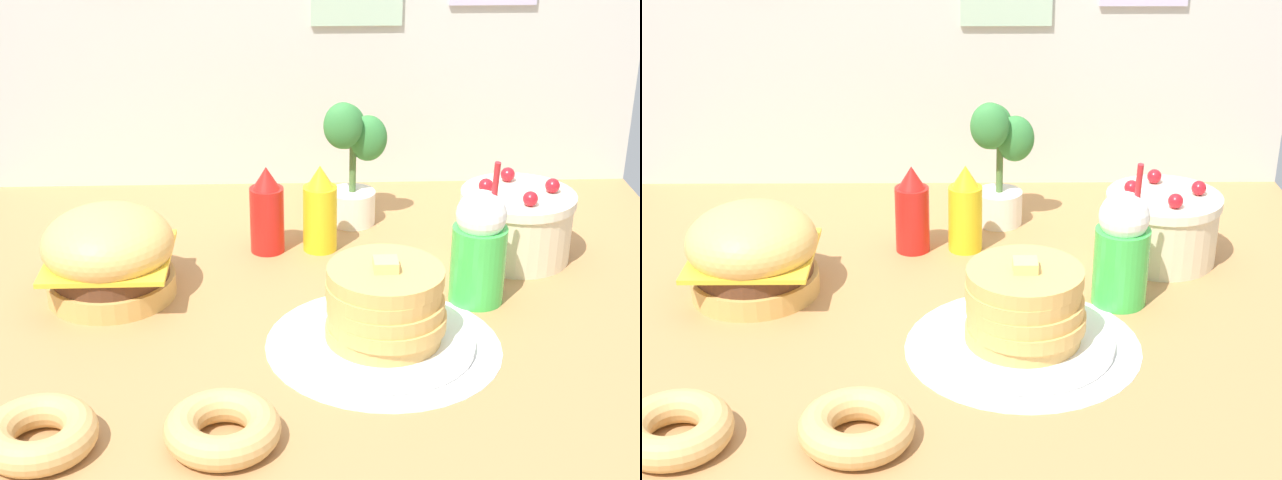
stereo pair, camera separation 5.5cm
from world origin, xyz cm
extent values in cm
cube|color=#B27F4C|center=(0.00, 0.00, -1.00)|extent=(191.73, 178.83, 2.00)
cube|color=beige|center=(0.00, 88.91, 51.65)|extent=(191.73, 3.00, 103.30)
cylinder|color=white|center=(12.92, -8.35, 0.20)|extent=(50.33, 50.33, 0.40)
cylinder|color=#DBA859|center=(-48.30, 17.08, 2.57)|extent=(29.74, 29.74, 5.15)
cylinder|color=#59331E|center=(-48.30, 17.08, 7.15)|extent=(27.36, 27.36, 4.00)
cube|color=yellow|center=(-48.30, 17.08, 9.72)|extent=(28.25, 28.25, 1.14)
ellipsoid|color=#E5B260|center=(-48.30, 17.08, 13.30)|extent=(30.34, 30.34, 17.16)
cylinder|color=white|center=(12.92, -8.35, 1.26)|extent=(38.89, 38.89, 1.72)
cylinder|color=#E0AD5B|center=(12.83, -8.26, 3.72)|extent=(24.64, 24.64, 3.20)
cylinder|color=#E0AD5B|center=(13.47, -8.80, 6.92)|extent=(24.96, 24.96, 3.20)
cylinder|color=#E0AD5B|center=(13.11, -8.51, 10.12)|extent=(24.72, 24.72, 3.20)
cylinder|color=#E0AD5B|center=(12.65, -8.33, 13.33)|extent=(24.21, 24.21, 3.20)
cylinder|color=#E0AD5B|center=(12.99, -7.96, 16.53)|extent=(24.51, 24.51, 3.20)
cube|color=#F7E072|center=(12.92, -8.35, 19.27)|extent=(5.03, 5.03, 2.29)
cylinder|color=beige|center=(50.33, 34.71, 7.44)|extent=(27.45, 27.45, 14.87)
cylinder|color=#F4EACC|center=(50.33, 34.71, 16.01)|extent=(28.55, 28.55, 2.29)
sphere|color=red|center=(58.56, 34.77, 18.99)|extent=(3.66, 3.66, 3.66)
sphere|color=red|center=(49.15, 42.86, 18.99)|extent=(3.66, 3.66, 3.66)
sphere|color=red|center=(42.12, 35.36, 18.99)|extent=(3.66, 3.66, 3.66)
sphere|color=red|center=(51.11, 26.51, 18.99)|extent=(3.66, 3.66, 3.66)
cylinder|color=red|center=(-12.23, 40.19, 8.58)|extent=(8.69, 8.69, 17.16)
cone|color=red|center=(-12.23, 40.19, 20.02)|extent=(6.95, 6.95, 5.72)
cylinder|color=yellow|center=(1.25, 40.60, 8.58)|extent=(8.69, 8.69, 17.16)
cone|color=yellow|center=(1.25, 40.60, 20.02)|extent=(6.95, 6.95, 5.72)
cylinder|color=green|center=(36.29, 11.54, 9.15)|extent=(12.58, 12.58, 18.30)
sphere|color=white|center=(36.29, 11.54, 21.45)|extent=(11.44, 11.44, 11.44)
cylinder|color=red|center=(38.81, 11.54, 25.17)|extent=(1.37, 3.71, 18.33)
torus|color=tan|center=(-52.03, -41.73, 3.20)|extent=(21.28, 21.28, 6.41)
torus|color=#8CCC8C|center=(-52.03, -41.73, 3.66)|extent=(20.32, 20.32, 5.44)
torus|color=tan|center=(-19.34, -41.30, 3.20)|extent=(21.28, 21.28, 6.41)
torus|color=pink|center=(-19.34, -41.30, 3.66)|extent=(20.32, 20.32, 5.44)
cylinder|color=white|center=(10.65, 57.41, 4.58)|extent=(12.58, 12.58, 9.15)
cylinder|color=#4C7238|center=(10.65, 57.41, 17.16)|extent=(1.83, 1.83, 16.01)
ellipsoid|color=#38843D|center=(14.63, 57.85, 24.02)|extent=(10.29, 6.86, 12.58)
ellipsoid|color=#38843D|center=(9.01, 61.06, 26.31)|extent=(10.29, 6.86, 12.58)
ellipsoid|color=#38843D|center=(7.77, 54.63, 28.60)|extent=(10.29, 6.86, 12.58)
camera|label=1|loc=(-7.14, -185.42, 106.68)|focal=54.31mm
camera|label=2|loc=(-1.64, -185.55, 106.68)|focal=54.31mm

